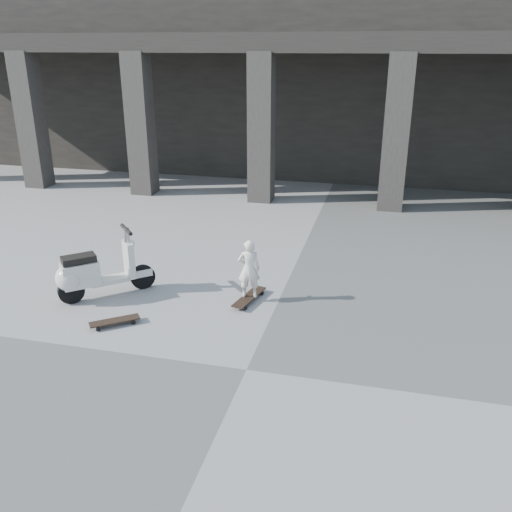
% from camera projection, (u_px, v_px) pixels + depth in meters
% --- Properties ---
extents(ground, '(90.00, 90.00, 0.00)m').
position_uv_depth(ground, '(246.00, 370.00, 7.39)').
color(ground, '#51514E').
rests_on(ground, ground).
extents(colonnade, '(28.00, 8.82, 6.00)m').
position_uv_depth(colonnade, '(346.00, 79.00, 18.75)').
color(colonnade, black).
rests_on(colonnade, ground).
extents(longboard, '(0.41, 0.95, 0.09)m').
position_uv_depth(longboard, '(249.00, 297.00, 9.35)').
color(longboard, black).
rests_on(longboard, ground).
extents(skateboard_spare, '(0.74, 0.63, 0.09)m').
position_uv_depth(skateboard_spare, '(115.00, 321.00, 8.54)').
color(skateboard_spare, black).
rests_on(skateboard_spare, ground).
extents(child, '(0.43, 0.34, 1.03)m').
position_uv_depth(child, '(249.00, 269.00, 9.16)').
color(child, silver).
rests_on(child, longboard).
extents(scooter, '(1.37, 1.27, 1.19)m').
position_uv_depth(scooter, '(89.00, 274.00, 9.30)').
color(scooter, black).
rests_on(scooter, ground).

